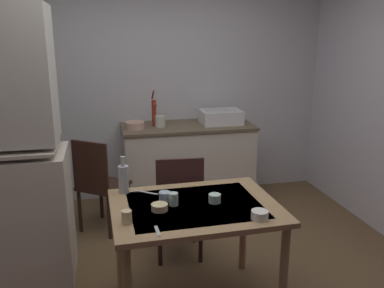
# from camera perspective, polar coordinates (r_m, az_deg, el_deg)

# --- Properties ---
(ground_plane) EXTENTS (4.94, 4.94, 0.00)m
(ground_plane) POSITION_cam_1_polar(r_m,az_deg,el_deg) (3.27, 0.03, -19.56)
(ground_plane) COLOR brown
(wall_back) EXTENTS (4.04, 0.10, 2.68)m
(wall_back) POSITION_cam_1_polar(r_m,az_deg,el_deg) (4.67, -5.36, 8.77)
(wall_back) COLOR silver
(wall_back) RESTS_ON ground
(counter_cabinet) EXTENTS (1.43, 0.64, 0.90)m
(counter_cabinet) POSITION_cam_1_polar(r_m,az_deg,el_deg) (4.55, -0.60, -2.84)
(counter_cabinet) COLOR beige
(counter_cabinet) RESTS_ON ground
(sink_basin) EXTENTS (0.44, 0.34, 0.15)m
(sink_basin) POSITION_cam_1_polar(r_m,az_deg,el_deg) (4.50, 4.05, 3.87)
(sink_basin) COLOR silver
(sink_basin) RESTS_ON counter_cabinet
(hand_pump) EXTENTS (0.05, 0.27, 0.39)m
(hand_pump) POSITION_cam_1_polar(r_m,az_deg,el_deg) (4.38, -5.37, 4.74)
(hand_pump) COLOR maroon
(hand_pump) RESTS_ON counter_cabinet
(mixing_bowl_counter) EXTENTS (0.20, 0.20, 0.07)m
(mixing_bowl_counter) POSITION_cam_1_polar(r_m,az_deg,el_deg) (4.29, -8.06, 2.64)
(mixing_bowl_counter) COLOR tan
(mixing_bowl_counter) RESTS_ON counter_cabinet
(stoneware_crock) EXTENTS (0.11, 0.11, 0.12)m
(stoneware_crock) POSITION_cam_1_polar(r_m,az_deg,el_deg) (4.35, -4.50, 3.20)
(stoneware_crock) COLOR beige
(stoneware_crock) RESTS_ON counter_cabinet
(dining_table) EXTENTS (1.12, 0.86, 0.77)m
(dining_table) POSITION_cam_1_polar(r_m,az_deg,el_deg) (2.76, 0.42, -10.43)
(dining_table) COLOR #A18057
(dining_table) RESTS_ON ground
(chair_far_side) EXTENTS (0.43, 0.43, 0.92)m
(chair_far_side) POSITION_cam_1_polar(r_m,az_deg,el_deg) (3.41, -1.89, -8.60)
(chair_far_side) COLOR #2F1E1A
(chair_far_side) RESTS_ON ground
(chair_by_counter) EXTENTS (0.56, 0.56, 0.93)m
(chair_by_counter) POSITION_cam_1_polar(r_m,az_deg,el_deg) (3.96, -12.96, -5.39)
(chair_by_counter) COLOR #34201A
(chair_by_counter) RESTS_ON ground
(serving_bowl_wide) EXTENTS (0.11, 0.11, 0.04)m
(serving_bowl_wide) POSITION_cam_1_polar(r_m,az_deg,el_deg) (2.64, -4.59, -8.86)
(serving_bowl_wide) COLOR beige
(serving_bowl_wide) RESTS_ON dining_table
(soup_bowl_small) EXTENTS (0.11, 0.11, 0.06)m
(soup_bowl_small) POSITION_cam_1_polar(r_m,az_deg,el_deg) (2.54, 9.52, -9.84)
(soup_bowl_small) COLOR white
(soup_bowl_small) RESTS_ON dining_table
(mug_tall) EXTENTS (0.08, 0.08, 0.06)m
(mug_tall) POSITION_cam_1_polar(r_m,az_deg,el_deg) (2.75, 3.21, -7.65)
(mug_tall) COLOR #ADD1C1
(mug_tall) RESTS_ON dining_table
(mug_dark) EXTENTS (0.06, 0.06, 0.09)m
(mug_dark) POSITION_cam_1_polar(r_m,az_deg,el_deg) (2.70, -2.62, -7.76)
(mug_dark) COLOR #ADD1C1
(mug_dark) RESTS_ON dining_table
(teacup_mint) EXTENTS (0.08, 0.08, 0.06)m
(teacup_mint) POSITION_cam_1_polar(r_m,az_deg,el_deg) (2.78, -3.86, -7.34)
(teacup_mint) COLOR #9EB2C6
(teacup_mint) RESTS_ON dining_table
(teacup_cream) EXTENTS (0.06, 0.06, 0.08)m
(teacup_cream) POSITION_cam_1_polar(r_m,az_deg,el_deg) (2.48, -9.17, -10.12)
(teacup_cream) COLOR beige
(teacup_cream) RESTS_ON dining_table
(glass_bottle) EXTENTS (0.07, 0.07, 0.27)m
(glass_bottle) POSITION_cam_1_polar(r_m,az_deg,el_deg) (2.92, -9.63, -4.78)
(glass_bottle) COLOR #B7BCC1
(glass_bottle) RESTS_ON dining_table
(table_knife) EXTENTS (0.17, 0.14, 0.00)m
(table_knife) POSITION_cam_1_polar(r_m,az_deg,el_deg) (2.93, -6.59, -6.76)
(table_knife) COLOR silver
(table_knife) RESTS_ON dining_table
(teaspoon_near_bowl) EXTENTS (0.02, 0.13, 0.00)m
(teaspoon_near_bowl) POSITION_cam_1_polar(r_m,az_deg,el_deg) (2.39, -4.90, -12.11)
(teaspoon_near_bowl) COLOR beige
(teaspoon_near_bowl) RESTS_ON dining_table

